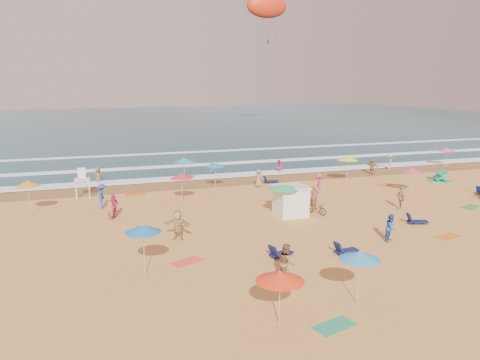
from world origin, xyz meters
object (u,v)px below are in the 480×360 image
object	(u,v)px
bicycle	(317,208)
parasail	(267,6)
lifeguard_stand	(83,185)
cabana	(291,201)

from	to	relation	value
bicycle	parasail	xyz separation A→B (m)	(20.67, 63.08, 23.84)
lifeguard_stand	bicycle	bearing A→B (deg)	-32.82
bicycle	lifeguard_stand	distance (m)	18.82
lifeguard_stand	parasail	size ratio (longest dim) A/B	0.21
lifeguard_stand	parasail	distance (m)	68.32
cabana	lifeguard_stand	xyz separation A→B (m)	(-13.90, 9.89, 0.05)
cabana	lifeguard_stand	world-z (taller)	lifeguard_stand
cabana	bicycle	world-z (taller)	cabana
lifeguard_stand	cabana	bearing A→B (deg)	-35.44
cabana	lifeguard_stand	size ratio (longest dim) A/B	0.95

